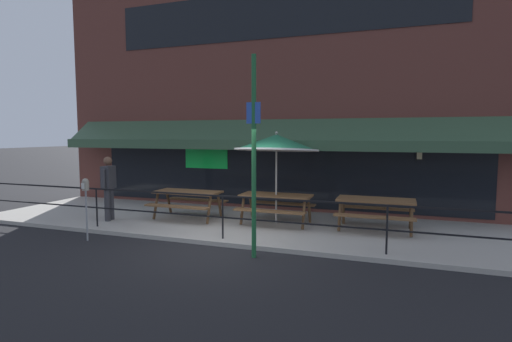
% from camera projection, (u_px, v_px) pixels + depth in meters
% --- Properties ---
extents(ground_plane, '(120.00, 120.00, 0.00)m').
position_uv_depth(ground_plane, '(217.00, 246.00, 8.57)').
color(ground_plane, black).
extents(patio_deck, '(15.00, 4.00, 0.10)m').
position_uv_depth(patio_deck, '(250.00, 224.00, 10.44)').
color(patio_deck, '#ADA89E').
rests_on(patio_deck, ground).
extents(restaurant_building, '(15.00, 1.60, 8.45)m').
position_uv_depth(restaurant_building, '(275.00, 75.00, 12.14)').
color(restaurant_building, brown).
rests_on(restaurant_building, ground).
extents(patio_railing, '(13.84, 0.04, 0.97)m').
position_uv_depth(patio_railing, '(223.00, 207.00, 8.78)').
color(patio_railing, black).
rests_on(patio_railing, patio_deck).
extents(picnic_table_left, '(1.80, 1.42, 0.76)m').
position_uv_depth(picnic_table_left, '(188.00, 197.00, 10.83)').
color(picnic_table_left, brown).
rests_on(picnic_table_left, patio_deck).
extents(picnic_table_centre, '(1.80, 1.42, 0.76)m').
position_uv_depth(picnic_table_centre, '(276.00, 201.00, 10.21)').
color(picnic_table_centre, brown).
rests_on(picnic_table_centre, patio_deck).
extents(picnic_table_right, '(1.80, 1.42, 0.76)m').
position_uv_depth(picnic_table_right, '(376.00, 205.00, 9.53)').
color(picnic_table_right, brown).
rests_on(picnic_table_right, patio_deck).
extents(patio_umbrella_centre, '(2.14, 2.14, 2.38)m').
position_uv_depth(patio_umbrella_centre, '(276.00, 143.00, 10.08)').
color(patio_umbrella_centre, '#B7B2A8').
rests_on(patio_umbrella_centre, patio_deck).
extents(pedestrian_walking, '(0.31, 0.61, 1.71)m').
position_uv_depth(pedestrian_walking, '(109.00, 185.00, 10.63)').
color(pedestrian_walking, '#333338').
rests_on(pedestrian_walking, patio_deck).
extents(parking_meter_near, '(0.15, 0.16, 1.42)m').
position_uv_depth(parking_meter_near, '(86.00, 190.00, 8.93)').
color(parking_meter_near, gray).
rests_on(parking_meter_near, ground).
extents(street_sign_pole, '(0.28, 0.09, 3.90)m').
position_uv_depth(street_sign_pole, '(254.00, 155.00, 7.62)').
color(street_sign_pole, '#1E6033').
rests_on(street_sign_pole, ground).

